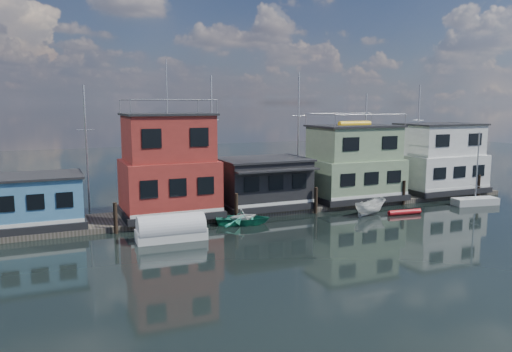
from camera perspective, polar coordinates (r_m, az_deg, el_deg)
name	(u,v)px	position (r m, az deg, el deg)	size (l,w,h in m)	color
ground	(348,247)	(32.36, 10.43, -8.00)	(160.00, 160.00, 0.00)	black
dock	(268,208)	(42.49, 1.42, -3.65)	(48.00, 5.00, 0.40)	#595147
houseboat_blue	(36,201)	(38.36, -23.82, -2.62)	(6.40, 4.90, 3.66)	black
houseboat_red	(169,167)	(39.09, -9.95, 0.98)	(7.40, 5.90, 11.86)	black
houseboat_dark	(263,182)	(41.86, 0.82, -0.74)	(7.40, 6.10, 4.06)	black
houseboat_green	(353,164)	(46.11, 11.08, 1.37)	(8.40, 5.90, 7.03)	black
houseboat_white	(439,159)	(52.39, 20.16, 1.82)	(8.40, 5.90, 6.66)	black
pilings	(279,204)	(39.69, 2.68, -3.19)	(42.28, 0.28, 2.20)	#2D2116
background_masts	(287,139)	(49.16, 3.56, 4.27)	(36.40, 0.16, 12.00)	silver
tarp_runabout	(171,230)	(33.72, -9.67, -6.08)	(4.67, 2.02, 1.86)	silver
dinghy_teal	(243,219)	(37.53, -1.48, -4.92)	(2.89, 4.05, 0.84)	teal
day_sailer	(475,201)	(48.69, 23.76, -2.58)	(4.28, 2.01, 6.48)	silver
motorboat	(370,207)	(41.57, 12.92, -3.49)	(1.27, 3.38, 1.31)	silver
red_kayak	(405,212)	(42.48, 16.61, -3.98)	(0.43, 0.43, 2.94)	red
dinghy_white	(243,216)	(37.68, -1.51, -4.58)	(1.97, 2.28, 1.20)	silver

